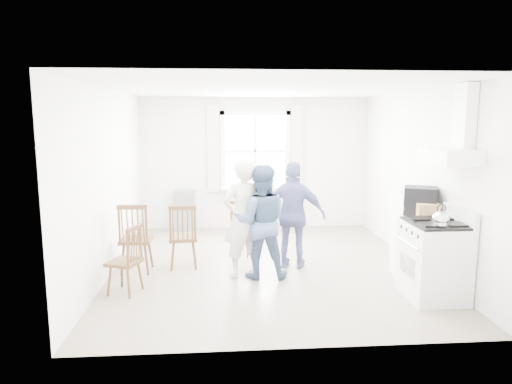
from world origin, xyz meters
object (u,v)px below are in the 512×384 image
object	(u,v)px
windsor_chair_b	(183,230)
windsor_chair_c	(131,252)
stereo_stack	(420,201)
person_mid	(260,222)
low_cabinet	(415,246)
person_left	(243,218)
windsor_chair_a	(134,231)
person_right	(294,215)
gas_stove	(434,259)

from	to	relation	value
windsor_chair_b	windsor_chair_c	bearing A→B (deg)	-121.76
stereo_stack	person_mid	distance (m)	2.18
low_cabinet	windsor_chair_c	bearing A→B (deg)	-175.42
stereo_stack	person_mid	size ratio (longest dim) A/B	0.34
person_mid	windsor_chair_b	bearing A→B (deg)	-18.85
low_cabinet	person_left	xyz separation A→B (m)	(-2.37, 0.25, 0.37)
windsor_chair_a	low_cabinet	bearing A→B (deg)	-6.60
windsor_chair_b	low_cabinet	bearing A→B (deg)	-10.88
person_left	person_right	distance (m)	0.83
gas_stove	person_right	bearing A→B (deg)	140.14
low_cabinet	stereo_stack	world-z (taller)	stereo_stack
person_mid	windsor_chair_a	bearing A→B (deg)	-5.89
gas_stove	windsor_chair_b	world-z (taller)	gas_stove
gas_stove	windsor_chair_a	bearing A→B (deg)	163.23
windsor_chair_a	person_right	world-z (taller)	person_right
gas_stove	person_mid	world-z (taller)	person_mid
windsor_chair_a	person_left	xyz separation A→B (m)	(1.52, -0.20, 0.20)
low_cabinet	windsor_chair_c	xyz separation A→B (m)	(-3.79, -0.30, 0.09)
windsor_chair_c	stereo_stack	bearing A→B (deg)	4.46
windsor_chair_b	windsor_chair_c	distance (m)	1.09
windsor_chair_b	person_mid	distance (m)	1.19
gas_stove	person_left	xyz separation A→B (m)	(-2.30, 0.95, 0.34)
windsor_chair_b	person_left	xyz separation A→B (m)	(0.85, -0.37, 0.24)
windsor_chair_a	person_mid	bearing A→B (deg)	-8.25
windsor_chair_a	person_mid	distance (m)	1.78
stereo_stack	windsor_chair_c	distance (m)	3.87
windsor_chair_c	person_mid	size ratio (longest dim) A/B	0.56
windsor_chair_b	person_right	xyz separation A→B (m)	(1.62, -0.04, 0.20)
windsor_chair_b	person_mid	xyz separation A→B (m)	(1.10, -0.43, 0.20)
windsor_chair_a	windsor_chair_c	xyz separation A→B (m)	(0.09, -0.75, -0.08)
person_left	person_mid	distance (m)	0.25
person_right	gas_stove	bearing A→B (deg)	156.71
windsor_chair_c	person_left	world-z (taller)	person_left
gas_stove	windsor_chair_c	world-z (taller)	gas_stove
stereo_stack	person_right	world-z (taller)	person_right
low_cabinet	windsor_chair_b	size ratio (longest dim) A/B	0.93
stereo_stack	person_right	distance (m)	1.76
windsor_chair_b	person_right	bearing A→B (deg)	-1.38
stereo_stack	person_right	xyz separation A→B (m)	(-1.63, 0.59, -0.30)
person_right	person_left	bearing A→B (deg)	39.81
gas_stove	stereo_stack	size ratio (longest dim) A/B	2.11
person_left	windsor_chair_c	bearing A→B (deg)	-2.66
windsor_chair_a	windsor_chair_b	size ratio (longest dim) A/B	1.06
windsor_chair_c	person_mid	bearing A→B (deg)	16.62
windsor_chair_c	person_left	distance (m)	1.56
low_cabinet	stereo_stack	xyz separation A→B (m)	(0.03, -0.01, 0.64)
gas_stove	windsor_chair_a	xyz separation A→B (m)	(-3.81, 1.15, 0.14)
gas_stove	windsor_chair_c	size ratio (longest dim) A/B	1.27
windsor_chair_b	windsor_chair_c	xyz separation A→B (m)	(-0.57, -0.92, -0.05)
person_left	person_right	bearing A→B (deg)	179.27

